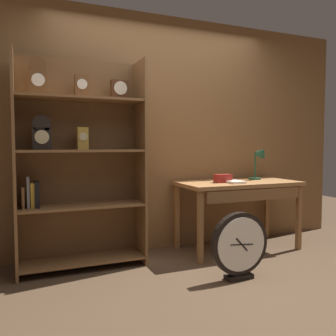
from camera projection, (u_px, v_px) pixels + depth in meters
name	position (u px, v px, depth m)	size (l,w,h in m)	color
ground_plane	(224.00, 291.00, 2.86)	(10.00, 10.00, 0.00)	#4C3826
back_wood_panel	(162.00, 134.00, 4.01)	(4.80, 0.05, 2.60)	brown
bookshelf	(77.00, 162.00, 3.35)	(1.18, 0.37, 2.00)	brown
workbench	(239.00, 189.00, 3.96)	(1.34, 0.67, 0.76)	#9E6B3D
desk_lamp	(260.00, 158.00, 4.19)	(0.20, 0.20, 0.41)	#1E472D
toolbox_small	(223.00, 178.00, 3.86)	(0.18, 0.10, 0.09)	maroon
open_repair_manual	(234.00, 182.00, 3.82)	(0.16, 0.22, 0.03)	silver
round_clock_large	(239.00, 245.00, 3.10)	(0.55, 0.11, 0.59)	black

